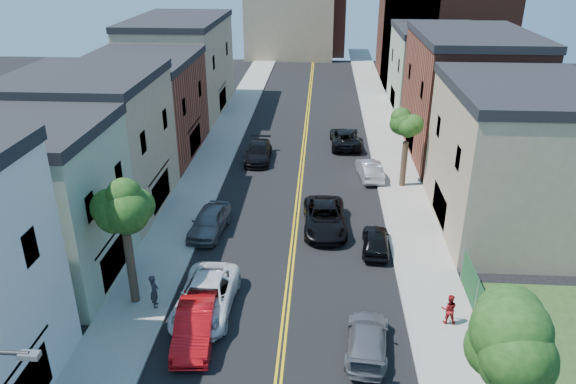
% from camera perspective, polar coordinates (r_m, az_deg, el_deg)
% --- Properties ---
extents(sidewalk_left, '(3.20, 100.00, 0.15)m').
position_cam_1_polar(sidewalk_left, '(52.72, -6.92, 5.49)').
color(sidewalk_left, gray).
rests_on(sidewalk_left, ground).
extents(sidewalk_right, '(3.20, 100.00, 0.15)m').
position_cam_1_polar(sidewalk_right, '(52.25, 10.46, 5.08)').
color(sidewalk_right, gray).
rests_on(sidewalk_right, ground).
extents(curb_left, '(0.30, 100.00, 0.15)m').
position_cam_1_polar(curb_left, '(52.43, -5.02, 5.47)').
color(curb_left, gray).
rests_on(curb_left, ground).
extents(curb_right, '(0.30, 100.00, 0.15)m').
position_cam_1_polar(curb_right, '(52.06, 8.54, 5.15)').
color(curb_right, gray).
rests_on(curb_right, ground).
extents(bldg_left_palegrn, '(9.00, 8.00, 8.50)m').
position_cam_1_polar(bldg_left_palegrn, '(32.12, -25.72, -1.69)').
color(bldg_left_palegrn, gray).
rests_on(bldg_left_palegrn, ground).
extents(bldg_left_tan_near, '(9.00, 10.00, 9.00)m').
position_cam_1_polar(bldg_left_tan_near, '(39.45, -19.86, 4.38)').
color(bldg_left_tan_near, '#998466').
rests_on(bldg_left_tan_near, ground).
extents(bldg_left_brick, '(9.00, 12.00, 8.00)m').
position_cam_1_polar(bldg_left_brick, '(49.37, -15.02, 8.29)').
color(bldg_left_brick, brown).
rests_on(bldg_left_brick, ground).
extents(bldg_left_tan_far, '(9.00, 16.00, 9.50)m').
position_cam_1_polar(bldg_left_tan_far, '(62.24, -11.17, 12.63)').
color(bldg_left_tan_far, '#998466').
rests_on(bldg_left_tan_far, ground).
extents(bldg_right_tan, '(9.00, 12.00, 9.00)m').
position_cam_1_polar(bldg_right_tan, '(37.44, 22.84, 2.84)').
color(bldg_right_tan, '#998466').
rests_on(bldg_right_tan, ground).
extents(bldg_right_brick, '(9.00, 14.00, 10.00)m').
position_cam_1_polar(bldg_right_brick, '(50.09, 18.17, 9.32)').
color(bldg_right_brick, brown).
rests_on(bldg_right_brick, ground).
extents(bldg_right_palegrn, '(9.00, 12.00, 8.50)m').
position_cam_1_polar(bldg_right_palegrn, '(63.55, 15.20, 12.02)').
color(bldg_right_palegrn, gray).
rests_on(bldg_right_palegrn, ground).
extents(church, '(16.20, 14.20, 22.60)m').
position_cam_1_polar(church, '(78.10, 15.17, 16.47)').
color(church, '#4C2319').
rests_on(church, ground).
extents(backdrop_left, '(14.00, 8.00, 12.00)m').
position_cam_1_polar(backdrop_left, '(91.82, 0.16, 17.59)').
color(backdrop_left, '#998466').
rests_on(backdrop_left, ground).
extents(backdrop_center, '(10.00, 8.00, 10.00)m').
position_cam_1_polar(backdrop_center, '(95.76, 2.82, 17.24)').
color(backdrop_center, brown).
rests_on(backdrop_center, ground).
extents(fence_right, '(0.04, 15.00, 1.90)m').
position_cam_1_polar(fence_right, '(25.72, 21.61, -16.10)').
color(fence_right, '#143F1E').
rests_on(fence_right, sidewalk_right).
extents(tree_left_mid, '(5.20, 5.20, 9.29)m').
position_cam_1_polar(tree_left_mid, '(26.99, -17.13, 0.40)').
color(tree_left_mid, '#3E2D1F').
rests_on(tree_left_mid, sidewalk_left).
extents(tree_right_corner, '(5.80, 5.80, 10.35)m').
position_cam_1_polar(tree_right_corner, '(17.48, 24.86, -12.27)').
color(tree_right_corner, '#3E2D1F').
rests_on(tree_right_corner, sidewalk_right).
extents(tree_right_far, '(4.40, 4.40, 8.03)m').
position_cam_1_polar(tree_right_far, '(41.10, 12.53, 7.90)').
color(tree_right_far, '#3E2D1F').
rests_on(tree_right_far, sidewalk_right).
extents(red_sedan, '(2.12, 5.02, 1.61)m').
position_cam_1_polar(red_sedan, '(26.67, -9.70, -13.62)').
color(red_sedan, red).
rests_on(red_sedan, ground).
extents(white_pickup, '(2.87, 6.01, 1.65)m').
position_cam_1_polar(white_pickup, '(28.36, -8.61, -10.86)').
color(white_pickup, white).
rests_on(white_pickup, ground).
extents(grey_car_left, '(2.46, 5.03, 1.65)m').
position_cam_1_polar(grey_car_left, '(35.55, -8.23, -3.03)').
color(grey_car_left, '#55585C').
rests_on(grey_car_left, ground).
extents(black_car_left, '(2.20, 5.23, 1.51)m').
position_cam_1_polar(black_car_left, '(47.12, -3.11, 4.18)').
color(black_car_left, black).
rests_on(black_car_left, ground).
extents(grey_car_right, '(2.37, 4.81, 1.34)m').
position_cam_1_polar(grey_car_right, '(26.03, 8.30, -14.99)').
color(grey_car_right, '#595A60').
rests_on(grey_car_right, ground).
extents(black_car_right, '(1.89, 4.13, 1.37)m').
position_cam_1_polar(black_car_right, '(33.68, 9.19, -5.02)').
color(black_car_right, black).
rests_on(black_car_right, ground).
extents(silver_car_right, '(2.10, 4.60, 1.46)m').
position_cam_1_polar(silver_car_right, '(43.95, 8.54, 2.35)').
color(silver_car_right, '#A1A3A9').
rests_on(silver_car_right, ground).
extents(dark_car_right_far, '(2.88, 5.84, 1.60)m').
position_cam_1_polar(dark_car_right_far, '(50.88, 6.01, 5.69)').
color(dark_car_right_far, black).
rests_on(dark_car_right_far, ground).
extents(black_suv_lane, '(2.98, 6.01, 1.64)m').
position_cam_1_polar(black_suv_lane, '(35.70, 3.87, -2.70)').
color(black_suv_lane, black).
rests_on(black_suv_lane, ground).
extents(pedestrian_left, '(0.60, 0.76, 1.83)m').
position_cam_1_polar(pedestrian_left, '(28.90, -13.83, -10.04)').
color(pedestrian_left, '#27262D').
rests_on(pedestrian_left, sidewalk_left).
extents(pedestrian_right, '(0.83, 0.68, 1.59)m').
position_cam_1_polar(pedestrian_right, '(28.20, 16.50, -11.66)').
color(pedestrian_right, maroon).
rests_on(pedestrian_right, sidewalk_right).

